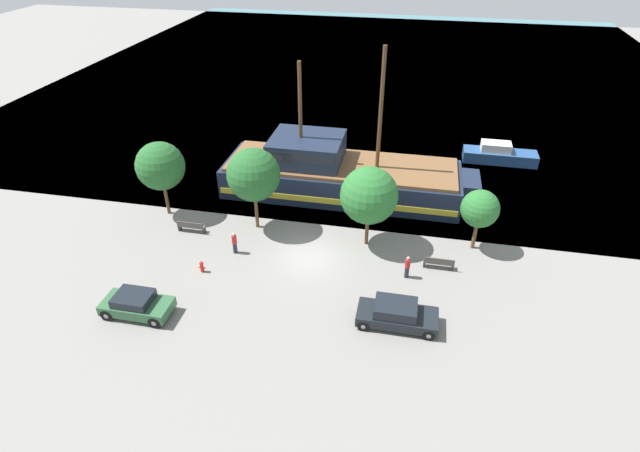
% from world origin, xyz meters
% --- Properties ---
extents(ground_plane, '(160.00, 160.00, 0.00)m').
position_xyz_m(ground_plane, '(0.00, 0.00, 0.00)').
color(ground_plane, gray).
extents(water_surface, '(80.00, 80.00, 0.00)m').
position_xyz_m(water_surface, '(0.00, 44.00, 0.00)').
color(water_surface, teal).
rests_on(water_surface, ground).
extents(pirate_ship, '(19.29, 5.89, 11.33)m').
position_xyz_m(pirate_ship, '(0.25, 8.94, 1.59)').
color(pirate_ship, '#192338').
rests_on(pirate_ship, water_surface).
extents(moored_boat_dockside, '(6.23, 1.85, 1.76)m').
position_xyz_m(moored_boat_dockside, '(13.15, 17.12, 0.67)').
color(moored_boat_dockside, navy).
rests_on(moored_boat_dockside, water_surface).
extents(parked_car_curb_front, '(3.81, 1.82, 1.35)m').
position_xyz_m(parked_car_curb_front, '(-8.21, -6.96, 0.68)').
color(parked_car_curb_front, '#2D5B38').
rests_on(parked_car_curb_front, ground_plane).
extents(parked_car_curb_mid, '(4.32, 1.90, 1.41)m').
position_xyz_m(parked_car_curb_mid, '(5.86, -4.90, 0.70)').
color(parked_car_curb_mid, black).
rests_on(parked_car_curb_mid, ground_plane).
extents(fire_hydrant, '(0.42, 0.25, 0.76)m').
position_xyz_m(fire_hydrant, '(-6.20, -2.71, 0.41)').
color(fire_hydrant, red).
rests_on(fire_hydrant, ground_plane).
extents(bench_promenade_east, '(1.91, 0.45, 0.85)m').
position_xyz_m(bench_promenade_east, '(-8.67, 1.30, 0.45)').
color(bench_promenade_east, '#4C4742').
rests_on(bench_promenade_east, ground_plane).
extents(bench_promenade_west, '(1.86, 0.45, 0.85)m').
position_xyz_m(bench_promenade_west, '(8.08, 0.52, 0.44)').
color(bench_promenade_west, '#4C4742').
rests_on(bench_promenade_west, ground_plane).
extents(pedestrian_walking_near, '(0.32, 0.32, 1.53)m').
position_xyz_m(pedestrian_walking_near, '(-4.88, -0.39, 0.76)').
color(pedestrian_walking_near, '#232838').
rests_on(pedestrian_walking_near, ground_plane).
extents(pedestrian_walking_far, '(0.32, 0.32, 1.52)m').
position_xyz_m(pedestrian_walking_far, '(6.19, -0.72, 0.76)').
color(pedestrian_walking_far, '#232838').
rests_on(pedestrian_walking_far, ground_plane).
extents(tree_row_east, '(3.39, 3.39, 5.51)m').
position_xyz_m(tree_row_east, '(-11.34, 3.33, 3.81)').
color(tree_row_east, brown).
rests_on(tree_row_east, ground_plane).
extents(tree_row_mideast, '(3.57, 3.57, 5.87)m').
position_xyz_m(tree_row_mideast, '(-4.40, 2.87, 4.08)').
color(tree_row_mideast, brown).
rests_on(tree_row_mideast, ground_plane).
extents(tree_row_midwest, '(3.69, 3.69, 5.53)m').
position_xyz_m(tree_row_midwest, '(3.35, 2.34, 3.68)').
color(tree_row_midwest, brown).
rests_on(tree_row_midwest, ground_plane).
extents(tree_row_west, '(2.43, 2.43, 4.21)m').
position_xyz_m(tree_row_west, '(10.29, 3.27, 2.98)').
color(tree_row_west, brown).
rests_on(tree_row_west, ground_plane).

